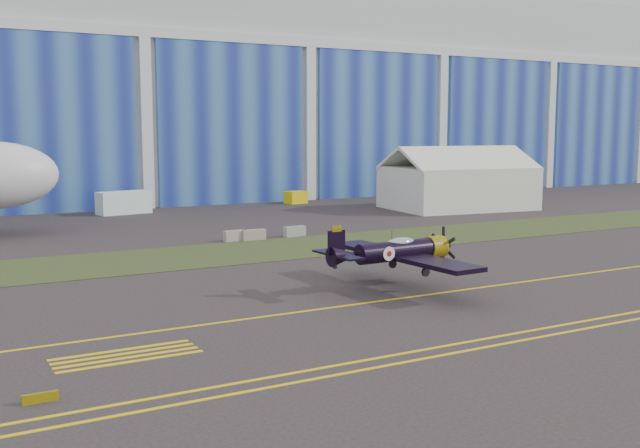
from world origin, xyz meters
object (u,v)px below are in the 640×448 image
shipping_container (124,203)px  tent (458,177)px  warbird (395,251)px  tug (296,197)px

shipping_container → tent: bearing=-30.7°
tent → warbird: bearing=-127.3°
shipping_container → tug: (22.15, 1.01, -0.47)m
tent → shipping_container: 38.66m
tent → tug: bearing=139.8°
shipping_container → tug: bearing=-7.1°
warbird → shipping_container: 47.60m
warbird → shipping_container: size_ratio=2.10×
shipping_container → tug: shipping_container is taller
warbird → tug: 51.98m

